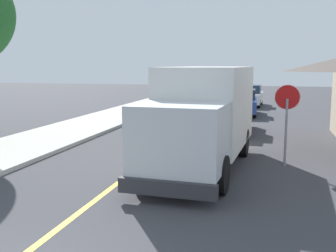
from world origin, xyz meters
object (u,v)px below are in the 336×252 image
object	(u,v)px
box_truck	(203,113)
parked_car_near	(231,116)
parked_car_far	(250,96)
stop_sign	(287,109)
parked_car_mid	(243,103)

from	to	relation	value
box_truck	parked_car_near	bearing A→B (deg)	88.51
parked_car_far	stop_sign	size ratio (longest dim) A/B	1.69
box_truck	parked_car_far	distance (m)	20.47
box_truck	parked_car_mid	world-z (taller)	box_truck
box_truck	stop_sign	size ratio (longest dim) A/B	2.75
parked_car_far	box_truck	bearing A→B (deg)	-91.20
parked_car_mid	parked_car_far	bearing A→B (deg)	88.36
stop_sign	parked_car_near	bearing A→B (deg)	110.06
parked_car_mid	parked_car_far	size ratio (longest dim) A/B	1.00
parked_car_near	parked_car_mid	world-z (taller)	same
box_truck	stop_sign	xyz separation A→B (m)	(2.57, 0.79, 0.09)
parked_car_mid	parked_car_near	bearing A→B (deg)	-90.53
box_truck	parked_car_near	size ratio (longest dim) A/B	1.65
parked_car_near	stop_sign	bearing A→B (deg)	-69.94
parked_car_near	stop_sign	world-z (taller)	stop_sign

